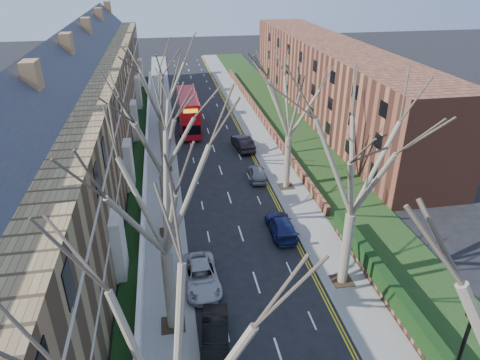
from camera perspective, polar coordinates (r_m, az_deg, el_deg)
pavement_left at (r=55.61m, az=-10.48°, el=6.15°), size 3.00×102.00×0.12m
pavement_right at (r=56.70m, az=1.79°, el=7.00°), size 3.00×102.00×0.12m
terrace_left at (r=47.05m, az=-20.32°, el=8.17°), size 9.70×78.00×13.60m
flats_right at (r=62.20m, az=11.75°, el=12.99°), size 13.97×54.00×10.00m
wall_hedge_right at (r=26.89m, az=22.87°, el=-18.31°), size 0.70×24.00×1.80m
front_wall_left at (r=48.02m, az=-12.37°, el=3.31°), size 0.30×78.00×1.00m
grass_verge_right at (r=57.71m, az=6.21°, el=7.31°), size 6.00×102.00×0.06m
tree_left_near at (r=13.84m, az=-9.96°, el=-22.09°), size 9.80×9.80×13.73m
tree_left_mid at (r=21.51m, az=-10.64°, el=-0.53°), size 10.50×10.50×14.71m
tree_left_far at (r=30.86m, az=-10.78°, el=7.37°), size 10.15×10.15×14.22m
tree_left_dist at (r=42.31m, az=-10.95°, el=13.08°), size 10.50×10.50×14.71m
tree_right_mid at (r=25.67m, az=15.62°, el=3.55°), size 10.50×10.50×14.71m
tree_right_far at (r=38.14m, az=6.83°, el=11.38°), size 10.15×10.15×14.22m
double_decker_bus at (r=56.12m, az=-6.91°, el=8.90°), size 2.72×10.60×4.45m
car_left_mid at (r=25.62m, az=-3.30°, el=-19.73°), size 1.95×4.34×1.38m
car_left_far at (r=29.30m, az=-5.19°, el=-12.67°), size 2.50×5.07×1.38m
car_right_near at (r=34.36m, az=5.50°, el=-6.07°), size 2.01×4.76×1.37m
car_right_mid at (r=42.67m, az=2.31°, el=0.96°), size 1.92×4.10×1.36m
car_right_far at (r=49.69m, az=0.39°, el=4.99°), size 2.19×5.01×1.60m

